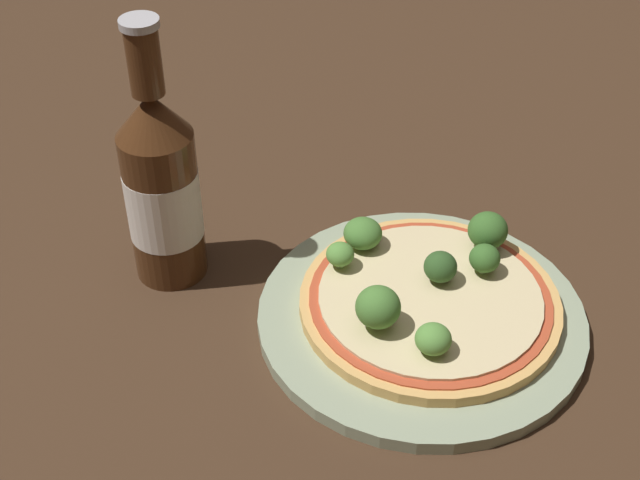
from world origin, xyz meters
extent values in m
plane|color=#3D2819|center=(0.00, 0.00, 0.00)|extent=(3.00, 3.00, 0.00)
cylinder|color=#93A384|center=(0.02, 0.00, 0.01)|extent=(0.27, 0.27, 0.01)
cylinder|color=tan|center=(0.02, 0.00, 0.02)|extent=(0.21, 0.21, 0.01)
cylinder|color=#B74728|center=(0.02, 0.00, 0.02)|extent=(0.20, 0.20, 0.00)
cylinder|color=beige|center=(0.02, 0.00, 0.02)|extent=(0.18, 0.18, 0.00)
cylinder|color=#89A866|center=(0.10, 0.01, 0.03)|extent=(0.01, 0.01, 0.01)
ellipsoid|color=#386628|center=(0.10, 0.01, 0.04)|extent=(0.03, 0.03, 0.03)
cylinder|color=#89A866|center=(-0.02, -0.05, 0.03)|extent=(0.01, 0.01, 0.01)
ellipsoid|color=#568E3D|center=(-0.02, -0.05, 0.04)|extent=(0.03, 0.03, 0.02)
cylinder|color=#89A866|center=(0.08, -0.01, 0.03)|extent=(0.01, 0.01, 0.01)
ellipsoid|color=#386628|center=(0.08, -0.01, 0.04)|extent=(0.03, 0.03, 0.02)
cylinder|color=#89A866|center=(0.02, 0.08, 0.03)|extent=(0.01, 0.01, 0.01)
ellipsoid|color=#477A33|center=(0.02, 0.08, 0.04)|extent=(0.03, 0.03, 0.03)
cylinder|color=#89A866|center=(0.04, 0.01, 0.03)|extent=(0.01, 0.01, 0.01)
ellipsoid|color=#2D5123|center=(0.04, 0.01, 0.04)|extent=(0.03, 0.03, 0.03)
cylinder|color=#89A866|center=(-0.01, 0.07, 0.03)|extent=(0.01, 0.01, 0.01)
ellipsoid|color=#568E3D|center=(-0.01, 0.07, 0.04)|extent=(0.02, 0.02, 0.02)
cylinder|color=#89A866|center=(-0.03, 0.00, 0.03)|extent=(0.01, 0.01, 0.01)
ellipsoid|color=#477A33|center=(-0.03, 0.00, 0.05)|extent=(0.04, 0.04, 0.03)
cylinder|color=#472814|center=(-0.11, 0.19, 0.07)|extent=(0.06, 0.06, 0.14)
cylinder|color=silver|center=(-0.11, 0.19, 0.07)|extent=(0.06, 0.06, 0.06)
cone|color=#472814|center=(-0.11, 0.19, 0.16)|extent=(0.06, 0.06, 0.04)
cylinder|color=#472814|center=(-0.11, 0.19, 0.20)|extent=(0.03, 0.03, 0.05)
cylinder|color=#B2B2B7|center=(-0.11, 0.19, 0.23)|extent=(0.03, 0.03, 0.01)
camera|label=1|loc=(-0.37, -0.36, 0.51)|focal=50.00mm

